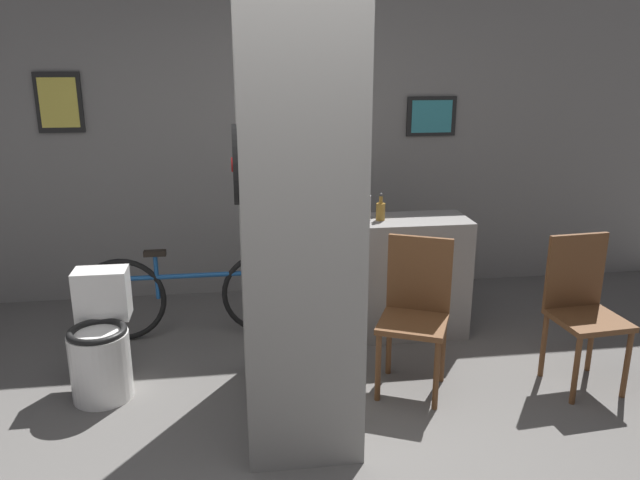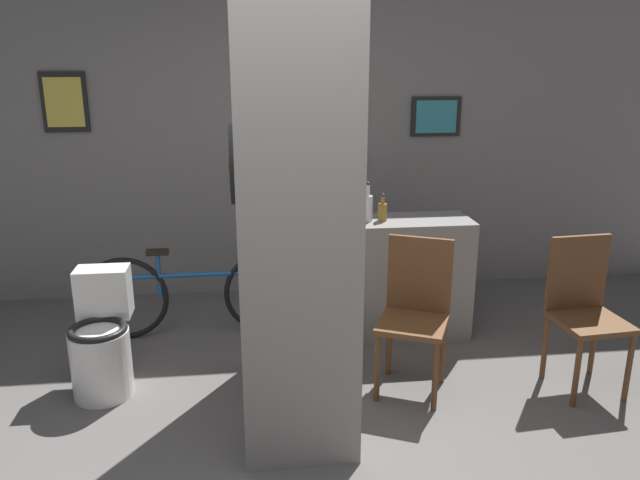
{
  "view_description": "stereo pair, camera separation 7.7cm",
  "coord_description": "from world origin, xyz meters",
  "px_view_note": "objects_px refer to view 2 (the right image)",
  "views": [
    {
      "loc": [
        -0.23,
        -2.76,
        2.08
      ],
      "look_at": [
        0.29,
        0.97,
        0.95
      ],
      "focal_mm": 35.0,
      "sensor_mm": 36.0,
      "label": 1
    },
    {
      "loc": [
        -0.15,
        -2.77,
        2.08
      ],
      "look_at": [
        0.29,
        0.97,
        0.95
      ],
      "focal_mm": 35.0,
      "sensor_mm": 36.0,
      "label": 2
    }
  ],
  "objects_px": {
    "chair_by_doorway": "(584,307)",
    "bicycle": "(197,294)",
    "bottle_tall": "(367,207)",
    "chair_near_pillar": "(415,309)",
    "toilet": "(102,343)"
  },
  "relations": [
    {
      "from": "toilet",
      "to": "bicycle",
      "type": "height_order",
      "value": "toilet"
    },
    {
      "from": "chair_by_doorway",
      "to": "bottle_tall",
      "type": "distance_m",
      "value": 1.59
    },
    {
      "from": "chair_near_pillar",
      "to": "chair_by_doorway",
      "type": "relative_size",
      "value": 1.0
    },
    {
      "from": "bicycle",
      "to": "bottle_tall",
      "type": "relative_size",
      "value": 5.82
    },
    {
      "from": "bicycle",
      "to": "toilet",
      "type": "bearing_deg",
      "value": -125.56
    },
    {
      "from": "toilet",
      "to": "chair_by_doorway",
      "type": "relative_size",
      "value": 0.78
    },
    {
      "from": "chair_near_pillar",
      "to": "bicycle",
      "type": "xyz_separation_m",
      "value": [
        -1.43,
        0.93,
        -0.2
      ]
    },
    {
      "from": "bottle_tall",
      "to": "chair_by_doorway",
      "type": "bearing_deg",
      "value": -35.44
    },
    {
      "from": "chair_by_doorway",
      "to": "chair_near_pillar",
      "type": "bearing_deg",
      "value": 170.21
    },
    {
      "from": "bottle_tall",
      "to": "bicycle",
      "type": "bearing_deg",
      "value": 173.26
    },
    {
      "from": "chair_by_doorway",
      "to": "bottle_tall",
      "type": "relative_size",
      "value": 3.34
    },
    {
      "from": "chair_by_doorway",
      "to": "bicycle",
      "type": "bearing_deg",
      "value": 152.98
    },
    {
      "from": "chair_near_pillar",
      "to": "bicycle",
      "type": "relative_size",
      "value": 0.57
    },
    {
      "from": "chair_near_pillar",
      "to": "bicycle",
      "type": "height_order",
      "value": "chair_near_pillar"
    },
    {
      "from": "chair_near_pillar",
      "to": "chair_by_doorway",
      "type": "xyz_separation_m",
      "value": [
        1.07,
        -0.1,
        0.0
      ]
    }
  ]
}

